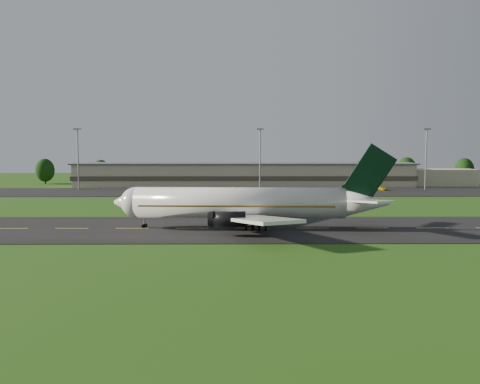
{
  "coord_description": "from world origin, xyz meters",
  "views": [
    {
      "loc": [
        -3.07,
        -96.51,
        15.73
      ],
      "look_at": [
        -2.21,
        8.0,
        6.0
      ],
      "focal_mm": 40.0,
      "sensor_mm": 36.0,
      "label": 1
    }
  ],
  "objects_px": {
    "light_mast_east": "(426,151)",
    "service_vehicle_a": "(165,191)",
    "light_mast_west": "(78,151)",
    "light_mast_centre": "(260,151)",
    "service_vehicle_c": "(282,189)",
    "terminal": "(262,175)",
    "service_vehicle_b": "(236,188)",
    "airliner": "(244,203)",
    "service_vehicle_d": "(380,188)"
  },
  "relations": [
    {
      "from": "light_mast_east",
      "to": "service_vehicle_a",
      "type": "bearing_deg",
      "value": -171.24
    },
    {
      "from": "light_mast_west",
      "to": "light_mast_centre",
      "type": "distance_m",
      "value": 60.0
    },
    {
      "from": "service_vehicle_a",
      "to": "service_vehicle_c",
      "type": "distance_m",
      "value": 36.99
    },
    {
      "from": "terminal",
      "to": "service_vehicle_b",
      "type": "height_order",
      "value": "terminal"
    },
    {
      "from": "terminal",
      "to": "light_mast_west",
      "type": "distance_m",
      "value": 64.1
    },
    {
      "from": "airliner",
      "to": "terminal",
      "type": "distance_m",
      "value": 96.55
    },
    {
      "from": "airliner",
      "to": "terminal",
      "type": "relative_size",
      "value": 0.35
    },
    {
      "from": "light_mast_east",
      "to": "service_vehicle_c",
      "type": "bearing_deg",
      "value": -171.55
    },
    {
      "from": "light_mast_east",
      "to": "terminal",
      "type": "bearing_deg",
      "value": 163.2
    },
    {
      "from": "light_mast_centre",
      "to": "service_vehicle_c",
      "type": "relative_size",
      "value": 4.19
    },
    {
      "from": "light_mast_centre",
      "to": "service_vehicle_d",
      "type": "height_order",
      "value": "light_mast_centre"
    },
    {
      "from": "light_mast_west",
      "to": "terminal",
      "type": "bearing_deg",
      "value": 14.76
    },
    {
      "from": "light_mast_west",
      "to": "light_mast_centre",
      "type": "height_order",
      "value": "same"
    },
    {
      "from": "service_vehicle_c",
      "to": "service_vehicle_d",
      "type": "distance_m",
      "value": 32.82
    },
    {
      "from": "airliner",
      "to": "service_vehicle_b",
      "type": "bearing_deg",
      "value": 93.49
    },
    {
      "from": "service_vehicle_b",
      "to": "terminal",
      "type": "bearing_deg",
      "value": -45.59
    },
    {
      "from": "light_mast_centre",
      "to": "light_mast_east",
      "type": "bearing_deg",
      "value": 0.0
    },
    {
      "from": "terminal",
      "to": "light_mast_centre",
      "type": "height_order",
      "value": "light_mast_centre"
    },
    {
      "from": "service_vehicle_b",
      "to": "service_vehicle_d",
      "type": "distance_m",
      "value": 47.12
    },
    {
      "from": "light_mast_west",
      "to": "light_mast_centre",
      "type": "xyz_separation_m",
      "value": [
        60.0,
        0.0,
        0.0
      ]
    },
    {
      "from": "light_mast_west",
      "to": "service_vehicle_c",
      "type": "relative_size",
      "value": 4.19
    },
    {
      "from": "terminal",
      "to": "light_mast_west",
      "type": "xyz_separation_m",
      "value": [
        -61.4,
        -16.18,
        8.75
      ]
    },
    {
      "from": "terminal",
      "to": "light_mast_east",
      "type": "height_order",
      "value": "light_mast_east"
    },
    {
      "from": "light_mast_centre",
      "to": "service_vehicle_a",
      "type": "xyz_separation_m",
      "value": [
        -29.77,
        -13.07,
        -12.03
      ]
    },
    {
      "from": "airliner",
      "to": "service_vehicle_d",
      "type": "xyz_separation_m",
      "value": [
        45.81,
        77.08,
        -3.88
      ]
    },
    {
      "from": "terminal",
      "to": "light_mast_centre",
      "type": "distance_m",
      "value": 18.45
    },
    {
      "from": "terminal",
      "to": "service_vehicle_a",
      "type": "distance_m",
      "value": 42.87
    },
    {
      "from": "light_mast_west",
      "to": "service_vehicle_b",
      "type": "relative_size",
      "value": 5.46
    },
    {
      "from": "light_mast_east",
      "to": "service_vehicle_d",
      "type": "relative_size",
      "value": 4.35
    },
    {
      "from": "airliner",
      "to": "terminal",
      "type": "bearing_deg",
      "value": 87.82
    },
    {
      "from": "light_mast_east",
      "to": "service_vehicle_b",
      "type": "bearing_deg",
      "value": -177.47
    },
    {
      "from": "light_mast_west",
      "to": "service_vehicle_a",
      "type": "height_order",
      "value": "light_mast_west"
    },
    {
      "from": "airliner",
      "to": "terminal",
      "type": "height_order",
      "value": "airliner"
    },
    {
      "from": "light_mast_centre",
      "to": "service_vehicle_a",
      "type": "relative_size",
      "value": 5.66
    },
    {
      "from": "service_vehicle_c",
      "to": "service_vehicle_d",
      "type": "bearing_deg",
      "value": 43.13
    },
    {
      "from": "airliner",
      "to": "service_vehicle_d",
      "type": "relative_size",
      "value": 10.96
    },
    {
      "from": "service_vehicle_b",
      "to": "light_mast_east",
      "type": "bearing_deg",
      "value": -107.12
    },
    {
      "from": "terminal",
      "to": "light_mast_west",
      "type": "height_order",
      "value": "light_mast_west"
    },
    {
      "from": "service_vehicle_a",
      "to": "service_vehicle_d",
      "type": "height_order",
      "value": "service_vehicle_d"
    },
    {
      "from": "light_mast_east",
      "to": "service_vehicle_d",
      "type": "xyz_separation_m",
      "value": [
        -15.7,
        -2.96,
        -11.96
      ]
    },
    {
      "from": "service_vehicle_a",
      "to": "service_vehicle_c",
      "type": "height_order",
      "value": "service_vehicle_c"
    },
    {
      "from": "terminal",
      "to": "service_vehicle_a",
      "type": "xyz_separation_m",
      "value": [
        -31.17,
        -29.25,
        -3.28
      ]
    },
    {
      "from": "service_vehicle_c",
      "to": "service_vehicle_a",
      "type": "bearing_deg",
      "value": -135.05
    },
    {
      "from": "light_mast_west",
      "to": "light_mast_centre",
      "type": "relative_size",
      "value": 1.0
    },
    {
      "from": "service_vehicle_d",
      "to": "airliner",
      "type": "bearing_deg",
      "value": -168.54
    },
    {
      "from": "light_mast_west",
      "to": "service_vehicle_c",
      "type": "distance_m",
      "value": 68.19
    },
    {
      "from": "terminal",
      "to": "light_mast_centre",
      "type": "xyz_separation_m",
      "value": [
        -1.4,
        -16.18,
        8.75
      ]
    },
    {
      "from": "service_vehicle_c",
      "to": "light_mast_west",
      "type": "bearing_deg",
      "value": -150.35
    },
    {
      "from": "light_mast_west",
      "to": "service_vehicle_c",
      "type": "height_order",
      "value": "light_mast_west"
    },
    {
      "from": "service_vehicle_a",
      "to": "light_mast_centre",
      "type": "bearing_deg",
      "value": -13.28
    }
  ]
}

